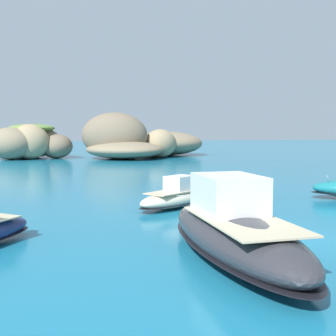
% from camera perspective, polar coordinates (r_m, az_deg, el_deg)
% --- Properties ---
extents(ground_plane, '(400.00, 400.00, 0.00)m').
position_cam_1_polar(ground_plane, '(19.51, 16.32, -9.06)').
color(ground_plane, '#197093').
extents(islet_large, '(28.83, 28.82, 8.03)m').
position_cam_1_polar(islet_large, '(76.92, -3.55, 3.52)').
color(islet_large, '#84755B').
rests_on(islet_large, ground).
extents(islet_small, '(15.94, 17.60, 6.03)m').
position_cam_1_polar(islet_small, '(76.90, -18.72, 3.41)').
color(islet_small, '#84755B').
rests_on(islet_small, ground).
extents(motorboat_cream, '(6.43, 5.37, 1.93)m').
position_cam_1_polar(motorboat_cream, '(25.89, 1.29, -3.95)').
color(motorboat_cream, beige).
rests_on(motorboat_cream, ground).
extents(motorboat_charcoal, '(3.21, 10.39, 3.05)m').
position_cam_1_polar(motorboat_charcoal, '(15.71, 8.93, -8.51)').
color(motorboat_charcoal, '#2D2D33').
rests_on(motorboat_charcoal, ground).
extents(channel_buoy, '(0.56, 0.56, 1.48)m').
position_cam_1_polar(channel_buoy, '(22.80, 6.47, -5.99)').
color(channel_buoy, green).
rests_on(channel_buoy, ground).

